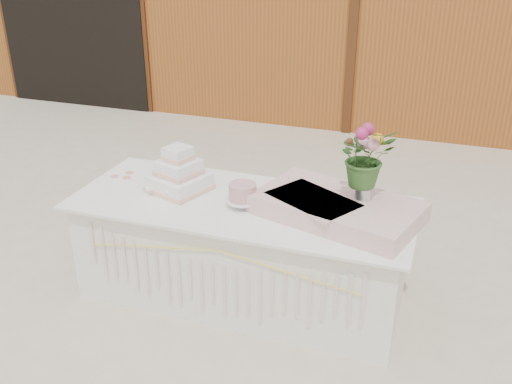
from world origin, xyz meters
TOP-DOWN VIEW (x-y plane):
  - ground at (0.00, 0.00)m, footprint 80.00×80.00m
  - cake_table at (0.00, -0.00)m, footprint 2.40×1.00m
  - wedding_cake at (-0.50, 0.04)m, footprint 0.47×0.47m
  - pink_cake_stand at (0.03, -0.07)m, footprint 0.24×0.24m
  - satin_runner at (0.67, 0.01)m, footprint 1.18×0.88m
  - flower_vase at (0.82, 0.06)m, footprint 0.11×0.11m
  - bouquet at (0.82, 0.06)m, footprint 0.47×0.46m
  - loose_flowers at (-1.04, 0.06)m, footprint 0.23×0.33m

SIDE VIEW (x-z plane):
  - ground at x=0.00m, z-range 0.00..0.00m
  - cake_table at x=0.00m, z-range 0.00..0.77m
  - loose_flowers at x=-1.04m, z-range 0.77..0.79m
  - satin_runner at x=0.67m, z-range 0.77..0.90m
  - pink_cake_stand at x=0.03m, z-range 0.78..0.95m
  - wedding_cake at x=-0.50m, z-range 0.72..1.05m
  - flower_vase at x=0.82m, z-range 0.90..1.05m
  - bouquet at x=0.82m, z-range 1.05..1.45m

